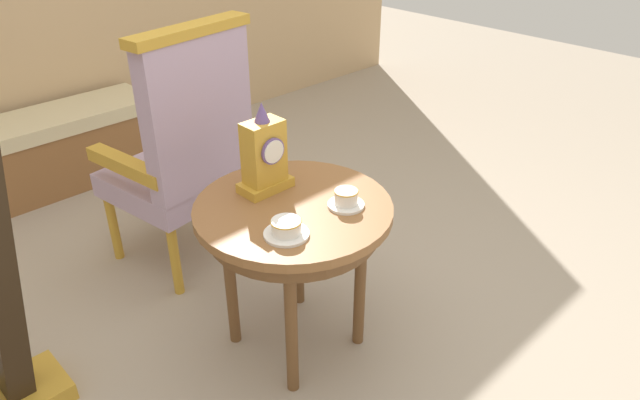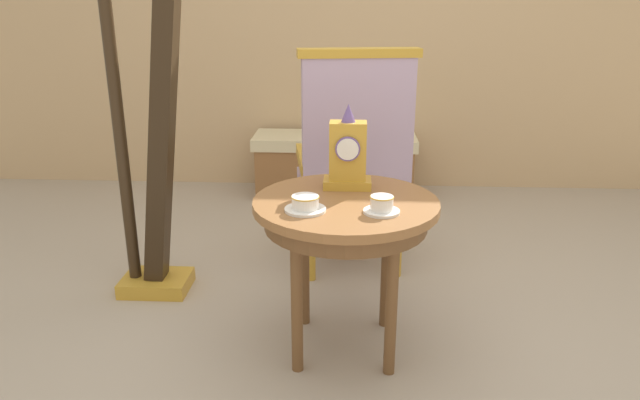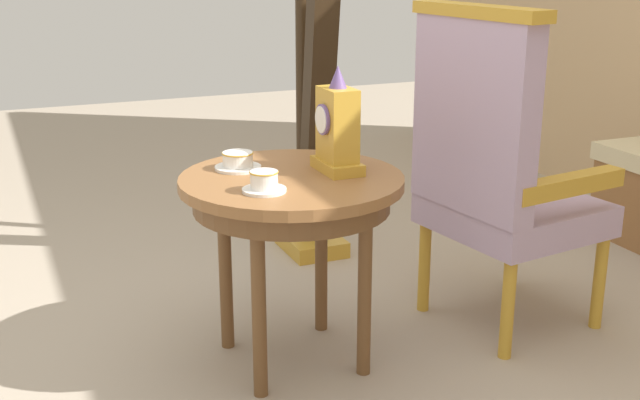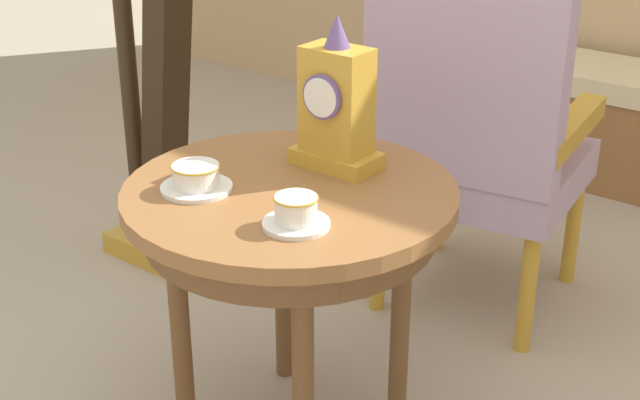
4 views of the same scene
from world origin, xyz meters
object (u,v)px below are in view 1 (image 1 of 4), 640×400
at_px(teacup_left, 286,229).
at_px(teacup_right, 346,199).
at_px(armchair, 185,149).
at_px(side_table, 294,223).
at_px(mantel_clock, 264,156).
at_px(window_bench, 59,149).

height_order(teacup_left, teacup_right, teacup_right).
relative_size(teacup_left, armchair, 0.13).
xyz_separation_m(side_table, armchair, (0.03, 0.74, 0.04)).
bearing_deg(mantel_clock, teacup_left, -117.55).
relative_size(mantel_clock, armchair, 0.29).
relative_size(side_table, teacup_left, 4.71).
bearing_deg(window_bench, mantel_clock, -86.78).
distance_m(teacup_left, window_bench, 2.13).
relative_size(teacup_left, mantel_clock, 0.44).
xyz_separation_m(teacup_right, mantel_clock, (-0.12, 0.29, 0.11)).
distance_m(side_table, teacup_left, 0.22).
height_order(teacup_left, window_bench, teacup_left).
height_order(teacup_left, armchair, armchair).
distance_m(side_table, window_bench, 1.99).
xyz_separation_m(teacup_left, window_bench, (0.05, 2.09, -0.44)).
relative_size(side_table, armchair, 0.62).
xyz_separation_m(mantel_clock, armchair, (0.02, 0.59, -0.18)).
bearing_deg(side_table, window_bench, 92.87).
xyz_separation_m(armchair, window_bench, (-0.13, 1.22, -0.37)).
distance_m(teacup_left, mantel_clock, 0.34).
height_order(teacup_left, mantel_clock, mantel_clock).
bearing_deg(window_bench, teacup_right, -83.85).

